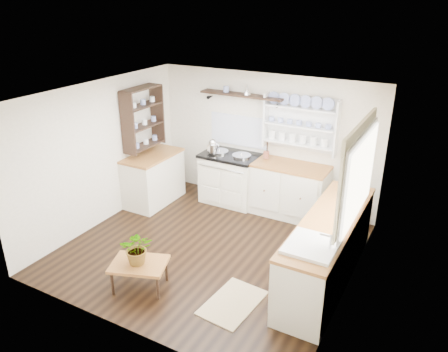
{
  "coord_description": "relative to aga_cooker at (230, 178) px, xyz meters",
  "views": [
    {
      "loc": [
        2.85,
        -4.76,
        3.51
      ],
      "look_at": [
        0.09,
        0.25,
        1.1
      ],
      "focal_mm": 35.0,
      "sensor_mm": 36.0,
      "label": 1
    }
  ],
  "objects": [
    {
      "name": "utensil_crock",
      "position": [
        0.63,
        0.11,
        0.51
      ],
      "size": [
        0.1,
        0.1,
        0.12
      ],
      "primitive_type": "cylinder",
      "color": "brown",
      "rests_on": "back_cabinets"
    },
    {
      "name": "plate_rack",
      "position": [
        1.16,
        0.29,
        1.1
      ],
      "size": [
        1.2,
        0.22,
        0.9
      ],
      "color": "white",
      "rests_on": "wall_back"
    },
    {
      "name": "left_cabinets",
      "position": [
        -1.19,
        -0.67,
        0.0
      ],
      "size": [
        0.62,
        1.13,
        0.9
      ],
      "color": "beige",
      "rests_on": "floor"
    },
    {
      "name": "window",
      "position": [
        2.46,
        -1.42,
        1.11
      ],
      "size": [
        0.08,
        1.55,
        1.22
      ],
      "color": "white",
      "rests_on": "wall_right"
    },
    {
      "name": "belfast_sink",
      "position": [
        2.21,
        -2.22,
        0.34
      ],
      "size": [
        0.55,
        0.6,
        0.45
      ],
      "color": "white",
      "rests_on": "right_cabinets"
    },
    {
      "name": "floor_rug",
      "position": [
        1.37,
        -2.5,
        -0.45
      ],
      "size": [
        0.62,
        0.89,
        0.02
      ],
      "primitive_type": "cube",
      "rotation": [
        0.0,
        0.0,
        -0.08
      ],
      "color": "#7E6749",
      "rests_on": "floor"
    },
    {
      "name": "potted_plant",
      "position": [
        0.19,
        -2.79,
        0.13
      ],
      "size": [
        0.52,
        0.5,
        0.44
      ],
      "primitive_type": "imported",
      "rotation": [
        0.0,
        0.0,
        0.57
      ],
      "color": "#3F7233",
      "rests_on": "center_table"
    },
    {
      "name": "left_shelving",
      "position": [
        -1.33,
        -0.67,
        1.09
      ],
      "size": [
        0.28,
        0.8,
        1.05
      ],
      "primitive_type": "cube",
      "color": "black",
      "rests_on": "wall_left"
    },
    {
      "name": "wall_left",
      "position": [
        -1.49,
        -1.57,
        0.69
      ],
      "size": [
        0.02,
        3.8,
        2.3
      ],
      "primitive_type": "cube",
      "color": "beige",
      "rests_on": "ground"
    },
    {
      "name": "floor",
      "position": [
        0.51,
        -1.57,
        -0.46
      ],
      "size": [
        4.0,
        3.8,
        0.01
      ],
      "primitive_type": "cube",
      "color": "black",
      "rests_on": "ground"
    },
    {
      "name": "kettle",
      "position": [
        -0.28,
        -0.12,
        0.59
      ],
      "size": [
        0.19,
        0.19,
        0.24
      ],
      "primitive_type": null,
      "color": "silver",
      "rests_on": "aga_cooker"
    },
    {
      "name": "ceiling",
      "position": [
        0.51,
        -1.57,
        1.84
      ],
      "size": [
        4.0,
        3.8,
        0.01
      ],
      "primitive_type": "cube",
      "color": "white",
      "rests_on": "wall_back"
    },
    {
      "name": "center_table",
      "position": [
        0.19,
        -2.79,
        -0.13
      ],
      "size": [
        0.81,
        0.7,
        0.37
      ],
      "rotation": [
        0.0,
        0.0,
        0.35
      ],
      "color": "brown",
      "rests_on": "floor"
    },
    {
      "name": "aga_cooker",
      "position": [
        0.0,
        0.0,
        0.0
      ],
      "size": [
        1.01,
        0.7,
        0.93
      ],
      "color": "white",
      "rests_on": "floor"
    },
    {
      "name": "right_cabinets",
      "position": [
        2.21,
        -1.47,
        0.0
      ],
      "size": [
        0.62,
        2.43,
        0.9
      ],
      "color": "beige",
      "rests_on": "floor"
    },
    {
      "name": "back_cabinets",
      "position": [
        1.11,
        0.03,
        0.0
      ],
      "size": [
        1.27,
        0.63,
        0.9
      ],
      "color": "beige",
      "rests_on": "floor"
    },
    {
      "name": "high_shelf",
      "position": [
        0.11,
        0.21,
        1.45
      ],
      "size": [
        1.5,
        0.29,
        0.16
      ],
      "color": "black",
      "rests_on": "wall_back"
    },
    {
      "name": "wall_back",
      "position": [
        0.51,
        0.33,
        0.69
      ],
      "size": [
        4.0,
        0.02,
        2.3
      ],
      "primitive_type": "cube",
      "color": "beige",
      "rests_on": "ground"
    },
    {
      "name": "wall_right",
      "position": [
        2.51,
        -1.57,
        0.69
      ],
      "size": [
        0.02,
        3.8,
        2.3
      ],
      "primitive_type": "cube",
      "color": "beige",
      "rests_on": "ground"
    }
  ]
}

